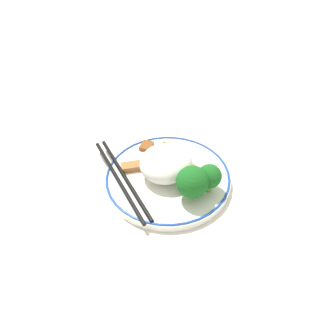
{
  "coord_description": "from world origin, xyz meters",
  "views": [
    {
      "loc": [
        0.27,
        0.35,
        0.45
      ],
      "look_at": [
        0.0,
        0.0,
        0.04
      ],
      "focal_mm": 35.0,
      "sensor_mm": 36.0,
      "label": 1
    }
  ],
  "objects_px": {
    "plate": "(168,178)",
    "chopsticks": "(121,178)",
    "broccoli_back_center": "(209,177)",
    "broccoli_back_left": "(190,183)"
  },
  "relations": [
    {
      "from": "plate",
      "to": "broccoli_back_left",
      "type": "height_order",
      "value": "broccoli_back_left"
    },
    {
      "from": "chopsticks",
      "to": "plate",
      "type": "bearing_deg",
      "value": 148.87
    },
    {
      "from": "broccoli_back_left",
      "to": "chopsticks",
      "type": "bearing_deg",
      "value": -58.07
    },
    {
      "from": "broccoli_back_left",
      "to": "broccoli_back_center",
      "type": "distance_m",
      "value": 0.04
    },
    {
      "from": "plate",
      "to": "broccoli_back_left",
      "type": "distance_m",
      "value": 0.08
    },
    {
      "from": "plate",
      "to": "broccoli_back_center",
      "type": "relative_size",
      "value": 4.28
    },
    {
      "from": "broccoli_back_left",
      "to": "broccoli_back_center",
      "type": "xyz_separation_m",
      "value": [
        -0.04,
        0.01,
        -0.0
      ]
    },
    {
      "from": "broccoli_back_center",
      "to": "chopsticks",
      "type": "xyz_separation_m",
      "value": [
        0.11,
        -0.12,
        -0.03
      ]
    },
    {
      "from": "plate",
      "to": "chopsticks",
      "type": "xyz_separation_m",
      "value": [
        0.07,
        -0.05,
        0.01
      ]
    },
    {
      "from": "plate",
      "to": "broccoli_back_center",
      "type": "xyz_separation_m",
      "value": [
        -0.04,
        0.07,
        0.04
      ]
    }
  ]
}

